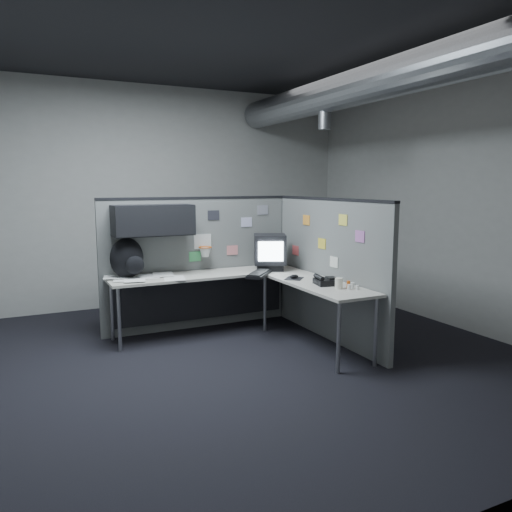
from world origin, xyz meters
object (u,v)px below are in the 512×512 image
monitor (270,252)px  keyboard (259,274)px  desk (235,286)px  phone (325,281)px  backpack (128,259)px

monitor → keyboard: (-0.30, -0.31, -0.20)m
monitor → desk: bearing=179.4°
desk → monitor: (0.55, 0.20, 0.34)m
phone → backpack: (-1.80, 1.27, 0.18)m
phone → keyboard: bearing=137.6°
keyboard → backpack: size_ratio=1.07×
monitor → phone: bearing=-105.8°
backpack → desk: bearing=-21.1°
keyboard → backpack: 1.50m
desk → phone: (0.65, -0.89, 0.16)m
desk → backpack: size_ratio=5.04×
keyboard → phone: bearing=-66.4°
monitor → keyboard: monitor is taller
monitor → backpack: 1.71m
monitor → phone: size_ratio=1.95×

